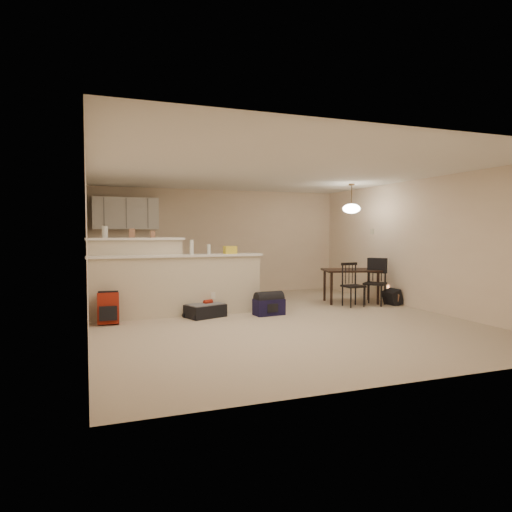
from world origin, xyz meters
name	(u,v)px	position (x,y,z in m)	size (l,w,h in m)	color
room	(276,246)	(0.00, 0.00, 1.25)	(7.00, 7.02, 2.50)	#BEAC92
breakfast_bar	(163,282)	(-1.76, 0.98, 0.61)	(3.08, 0.58, 1.39)	beige
upper_cabinets	(126,213)	(-2.20, 3.32, 1.90)	(1.40, 0.34, 0.70)	white
kitchen_counter	(136,279)	(-2.00, 3.19, 0.45)	(1.80, 0.60, 0.90)	white
thermostat	(372,232)	(2.98, 1.55, 1.50)	(0.02, 0.12, 0.12)	beige
jar	(105,232)	(-2.71, 1.12, 1.49)	(0.10, 0.10, 0.20)	silver
cereal_box	(132,233)	(-2.26, 1.12, 1.47)	(0.10, 0.07, 0.16)	#9A6B4F
small_box	(153,234)	(-1.90, 1.12, 1.45)	(0.08, 0.06, 0.12)	#9A6B4F
bottle_a	(192,247)	(-1.25, 0.90, 1.22)	(0.07, 0.07, 0.26)	silver
bottle_b	(209,249)	(-0.94, 0.90, 1.18)	(0.06, 0.06, 0.18)	silver
bag_lump	(230,250)	(-0.54, 0.90, 1.16)	(0.22, 0.18, 0.14)	#9A6B4F
dining_table	(351,273)	(2.20, 1.16, 0.62)	(1.29, 1.02, 0.70)	black
pendant_lamp	(351,208)	(2.20, 1.16, 1.99)	(0.36, 0.36, 0.62)	brown
dining_chair_near	(353,285)	(1.97, 0.70, 0.44)	(0.38, 0.36, 0.87)	black
dining_chair_far	(375,282)	(2.49, 0.71, 0.47)	(0.41, 0.39, 0.93)	black
suitcase	(205,311)	(-1.08, 0.61, 0.11)	(0.65, 0.42, 0.22)	black
red_backpack	(108,309)	(-2.70, 0.55, 0.25)	(0.33, 0.21, 0.50)	maroon
navy_duffel	(269,307)	(0.04, 0.41, 0.14)	(0.53, 0.29, 0.29)	#131033
black_daypack	(392,297)	(2.85, 0.61, 0.15)	(0.34, 0.24, 0.30)	black
cardboard_sheet	(392,298)	(2.85, 0.61, 0.14)	(0.36, 0.02, 0.27)	#9A6B4F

